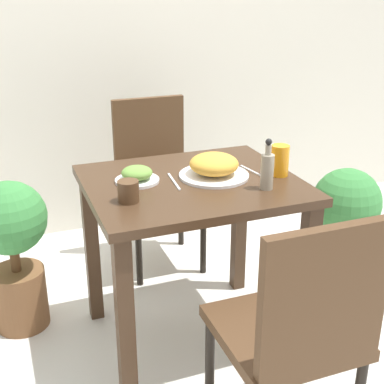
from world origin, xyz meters
The scene contains 14 objects.
ground_plane centered at (0.00, 0.00, 0.00)m, with size 16.00×16.00×0.00m, color silver.
wall_back centered at (0.00, 1.33, 1.30)m, with size 8.00×0.05×2.60m.
dining_table centered at (0.00, 0.00, 0.62)m, with size 0.84×0.72×0.76m.
chair_near centered at (0.07, -0.72, 0.52)m, with size 0.42×0.42×0.91m.
chair_far centered at (0.08, 0.77, 0.52)m, with size 0.42×0.42×0.91m.
food_plate centered at (0.10, 0.01, 0.80)m, with size 0.29×0.29×0.10m.
side_plate centered at (-0.21, 0.06, 0.78)m, with size 0.18×0.18×0.07m.
drink_cup centered at (-0.29, -0.12, 0.80)m, with size 0.08×0.08×0.08m.
juice_glass centered at (0.36, -0.07, 0.82)m, with size 0.07×0.07×0.13m.
sauce_bottle centered at (0.24, -0.19, 0.83)m, with size 0.05×0.05×0.20m.
fork_utensil centered at (-0.07, 0.01, 0.76)m, with size 0.03×0.19×0.00m.
spoon_utensil centered at (0.27, 0.01, 0.76)m, with size 0.03×0.16×0.00m.
potted_plant_left centered at (-0.71, 0.37, 0.41)m, with size 0.33×0.33×0.71m.
potted_plant_right centered at (0.85, 0.10, 0.42)m, with size 0.34×0.34×0.66m.
Camera 1 is at (-0.71, -1.88, 1.51)m, focal length 50.00 mm.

